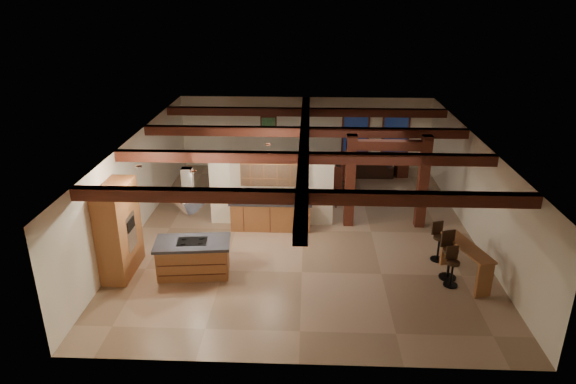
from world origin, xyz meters
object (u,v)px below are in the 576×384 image
Objects in this scene: kitchen_island at (193,257)px; bar_counter at (466,257)px; dining_table at (321,185)px; sofa at (364,168)px.

bar_counter is (6.91, 0.00, 0.17)m from kitchen_island.
kitchen_island reaches higher than dining_table.
dining_table reaches higher than sofa.
dining_table is at bearing 121.76° from bar_counter.
kitchen_island is at bearing -130.78° from dining_table.
sofa is at bearing 39.24° from dining_table.
sofa is 7.92m from bar_counter.
sofa is (1.73, 2.01, -0.00)m from dining_table.
kitchen_island reaches higher than sofa.
sofa is at bearing 103.13° from bar_counter.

